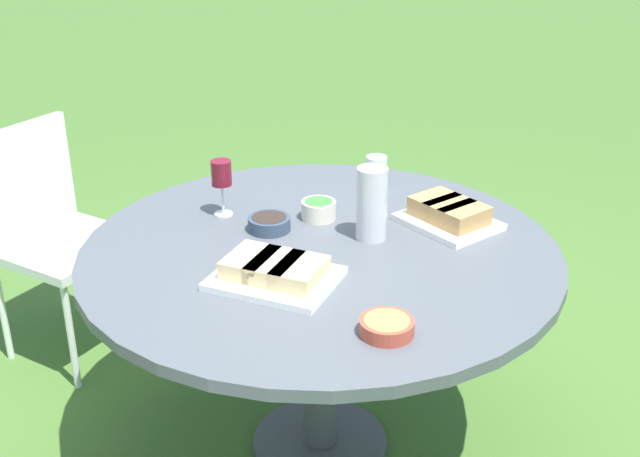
{
  "coord_description": "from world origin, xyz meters",
  "views": [
    {
      "loc": [
        -1.94,
        0.89,
        1.77
      ],
      "look_at": [
        0.0,
        0.0,
        0.79
      ],
      "focal_mm": 45.0,
      "sensor_mm": 36.0,
      "label": 1
    }
  ],
  "objects_px": {
    "dining_table": "(320,272)",
    "chair_near_left": "(50,224)",
    "wine_glass": "(221,176)",
    "water_pitcher": "(372,204)"
  },
  "relations": [
    {
      "from": "wine_glass",
      "to": "chair_near_left",
      "type": "bearing_deg",
      "value": 36.95
    },
    {
      "from": "water_pitcher",
      "to": "wine_glass",
      "type": "distance_m",
      "value": 0.5
    },
    {
      "from": "chair_near_left",
      "to": "wine_glass",
      "type": "bearing_deg",
      "value": -143.05
    },
    {
      "from": "dining_table",
      "to": "chair_near_left",
      "type": "xyz_separation_m",
      "value": [
        0.99,
        0.67,
        -0.12
      ]
    },
    {
      "from": "dining_table",
      "to": "wine_glass",
      "type": "xyz_separation_m",
      "value": [
        0.34,
        0.19,
        0.22
      ]
    },
    {
      "from": "dining_table",
      "to": "water_pitcher",
      "type": "xyz_separation_m",
      "value": [
        -0.01,
        -0.17,
        0.2
      ]
    },
    {
      "from": "chair_near_left",
      "to": "wine_glass",
      "type": "xyz_separation_m",
      "value": [
        -0.64,
        -0.48,
        0.34
      ]
    },
    {
      "from": "dining_table",
      "to": "water_pitcher",
      "type": "distance_m",
      "value": 0.26
    },
    {
      "from": "dining_table",
      "to": "chair_near_left",
      "type": "distance_m",
      "value": 1.2
    },
    {
      "from": "chair_near_left",
      "to": "wine_glass",
      "type": "relative_size",
      "value": 4.8
    }
  ]
}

